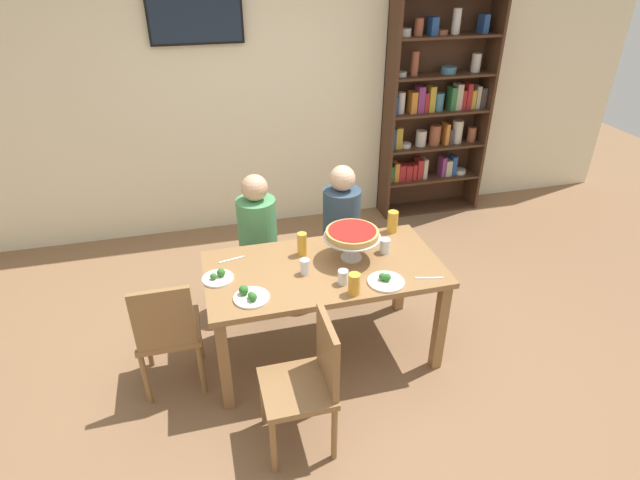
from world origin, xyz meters
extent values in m
plane|color=#846042|center=(0.00, 0.00, 0.00)|extent=(12.00, 12.00, 0.00)
cube|color=beige|center=(0.00, 2.20, 1.40)|extent=(8.00, 0.12, 2.80)
cube|color=olive|center=(0.00, 0.00, 0.72)|extent=(1.57, 0.81, 0.04)
cube|color=olive|center=(-0.73, -0.35, 0.35)|extent=(0.07, 0.07, 0.70)
cube|color=olive|center=(0.73, -0.35, 0.35)|extent=(0.07, 0.07, 0.70)
cube|color=olive|center=(-0.73, 0.35, 0.35)|extent=(0.07, 0.07, 0.70)
cube|color=olive|center=(0.73, 0.35, 0.35)|extent=(0.07, 0.07, 0.70)
cube|color=#422819|center=(1.21, 1.98, 1.10)|extent=(0.03, 0.30, 2.20)
cube|color=#422819|center=(2.28, 1.98, 1.10)|extent=(0.03, 0.30, 2.20)
cube|color=#422819|center=(1.75, 2.12, 1.10)|extent=(1.10, 0.02, 2.20)
cube|color=#422819|center=(1.75, 1.98, 0.01)|extent=(1.04, 0.28, 0.02)
cube|color=#422819|center=(1.75, 1.98, 0.38)|extent=(1.04, 0.28, 0.02)
cube|color=#422819|center=(1.75, 1.98, 0.75)|extent=(1.04, 0.28, 0.02)
cube|color=#422819|center=(1.75, 1.98, 1.11)|extent=(1.04, 0.28, 0.02)
cube|color=#422819|center=(1.75, 1.98, 1.48)|extent=(1.04, 0.28, 0.02)
cube|color=#422819|center=(1.75, 1.98, 1.85)|extent=(1.04, 0.28, 0.02)
cube|color=#2D6B38|center=(1.27, 1.98, 0.48)|extent=(0.05, 0.13, 0.18)
cube|color=orange|center=(1.33, 1.98, 0.49)|extent=(0.05, 0.13, 0.20)
cube|color=maroon|center=(1.39, 1.98, 0.48)|extent=(0.07, 0.13, 0.18)
cube|color=maroon|center=(1.47, 1.98, 0.47)|extent=(0.07, 0.13, 0.17)
cube|color=maroon|center=(1.53, 1.98, 0.48)|extent=(0.04, 0.13, 0.17)
cube|color=maroon|center=(1.60, 1.98, 0.50)|extent=(0.06, 0.13, 0.22)
cube|color=#B2A88E|center=(1.66, 1.98, 0.50)|extent=(0.05, 0.13, 0.22)
cube|color=#7A3370|center=(1.87, 1.98, 0.50)|extent=(0.04, 0.13, 0.22)
cube|color=#B2A88E|center=(1.94, 1.98, 0.48)|extent=(0.07, 0.13, 0.17)
cube|color=navy|center=(2.00, 1.98, 0.50)|extent=(0.05, 0.13, 0.22)
cylinder|color=silver|center=(2.10, 1.98, 0.41)|extent=(0.14, 0.14, 0.04)
cube|color=navy|center=(1.26, 1.98, 0.86)|extent=(0.04, 0.13, 0.21)
cube|color=#B7932D|center=(1.33, 1.98, 0.87)|extent=(0.07, 0.11, 0.22)
cylinder|color=silver|center=(1.42, 1.98, 0.78)|extent=(0.11, 0.11, 0.04)
cylinder|color=beige|center=(1.59, 1.98, 0.84)|extent=(0.11, 0.11, 0.16)
cylinder|color=brown|center=(1.75, 1.98, 0.86)|extent=(0.12, 0.12, 0.21)
cube|color=orange|center=(1.87, 1.98, 0.87)|extent=(0.04, 0.13, 0.22)
cube|color=#3D3838|center=(1.91, 1.98, 0.84)|extent=(0.04, 0.13, 0.16)
cylinder|color=beige|center=(2.00, 1.98, 0.88)|extent=(0.12, 0.12, 0.24)
cylinder|color=brown|center=(2.18, 1.98, 0.83)|extent=(0.09, 0.09, 0.15)
cube|color=navy|center=(1.26, 1.98, 1.21)|extent=(0.04, 0.13, 0.18)
cylinder|color=silver|center=(1.33, 1.98, 1.23)|extent=(0.08, 0.08, 0.21)
cube|color=orange|center=(1.45, 1.98, 1.23)|extent=(0.06, 0.13, 0.21)
cube|color=#7A3370|center=(1.53, 1.98, 1.25)|extent=(0.07, 0.13, 0.26)
cube|color=maroon|center=(1.59, 1.98, 1.22)|extent=(0.04, 0.13, 0.20)
cube|color=#B7932D|center=(1.65, 1.98, 1.25)|extent=(0.06, 0.13, 0.25)
cylinder|color=#3D7084|center=(1.74, 1.98, 1.21)|extent=(0.11, 0.11, 0.18)
cube|color=#2D6B38|center=(1.88, 1.98, 1.24)|extent=(0.06, 0.13, 0.23)
cube|color=#B2A88E|center=(1.95, 1.98, 1.25)|extent=(0.06, 0.12, 0.26)
cube|color=maroon|center=(2.01, 1.98, 1.22)|extent=(0.05, 0.12, 0.19)
cube|color=maroon|center=(2.06, 1.98, 1.25)|extent=(0.05, 0.13, 0.26)
cube|color=#B7932D|center=(2.11, 1.98, 1.22)|extent=(0.05, 0.13, 0.19)
cube|color=#B2A88E|center=(2.17, 1.98, 1.24)|extent=(0.04, 0.13, 0.23)
cube|color=#3D3838|center=(2.22, 1.98, 1.23)|extent=(0.06, 0.13, 0.21)
cylinder|color=beige|center=(1.30, 1.98, 1.51)|extent=(0.12, 0.12, 0.04)
cylinder|color=brown|center=(1.44, 1.98, 1.60)|extent=(0.08, 0.08, 0.23)
cylinder|color=#3D7084|center=(1.81, 1.98, 1.52)|extent=(0.16, 0.16, 0.07)
cylinder|color=beige|center=(2.11, 1.98, 1.58)|extent=(0.09, 0.09, 0.18)
cylinder|color=beige|center=(1.31, 1.98, 1.89)|extent=(0.13, 0.13, 0.07)
cylinder|color=brown|center=(1.45, 1.98, 1.93)|extent=(0.09, 0.09, 0.15)
cube|color=navy|center=(1.59, 1.98, 1.94)|extent=(0.07, 0.13, 0.16)
cylinder|color=brown|center=(1.69, 1.98, 1.88)|extent=(0.12, 0.12, 0.04)
cylinder|color=silver|center=(1.83, 1.98, 1.97)|extent=(0.08, 0.08, 0.23)
cube|color=navy|center=(2.12, 1.98, 1.94)|extent=(0.06, 0.13, 0.17)
cube|color=black|center=(-0.58, 2.11, 2.08)|extent=(0.81, 0.05, 0.49)
cube|color=#192333|center=(-0.58, 2.08, 2.08)|extent=(0.77, 0.01, 0.45)
cube|color=#382D28|center=(0.34, 0.70, 0.23)|extent=(0.34, 0.34, 0.45)
cylinder|color=#33475B|center=(0.34, 0.70, 0.70)|extent=(0.30, 0.30, 0.50)
sphere|color=beige|center=(0.34, 0.70, 1.05)|extent=(0.20, 0.20, 0.20)
cube|color=#382D28|center=(-0.34, 0.70, 0.23)|extent=(0.34, 0.34, 0.45)
cylinder|color=#4C935B|center=(-0.34, 0.70, 0.70)|extent=(0.30, 0.30, 0.50)
sphere|color=tan|center=(-0.34, 0.70, 1.05)|extent=(0.20, 0.20, 0.20)
cube|color=olive|center=(-1.05, -0.01, 0.43)|extent=(0.40, 0.40, 0.04)
cube|color=olive|center=(-1.05, -0.19, 0.66)|extent=(0.36, 0.04, 0.42)
cylinder|color=olive|center=(-1.22, 0.16, 0.21)|extent=(0.04, 0.04, 0.41)
cylinder|color=olive|center=(-0.87, 0.16, 0.21)|extent=(0.04, 0.04, 0.41)
cylinder|color=olive|center=(-1.22, -0.19, 0.21)|extent=(0.04, 0.04, 0.41)
cylinder|color=olive|center=(-0.87, -0.19, 0.21)|extent=(0.04, 0.04, 0.41)
cube|color=olive|center=(-0.35, -0.72, 0.43)|extent=(0.40, 0.40, 0.04)
cube|color=olive|center=(-0.17, -0.72, 0.66)|extent=(0.04, 0.36, 0.42)
cylinder|color=olive|center=(-0.52, -0.89, 0.21)|extent=(0.04, 0.04, 0.41)
cylinder|color=olive|center=(-0.52, -0.54, 0.21)|extent=(0.04, 0.04, 0.41)
cylinder|color=olive|center=(-0.17, -0.89, 0.21)|extent=(0.04, 0.04, 0.41)
cylinder|color=olive|center=(-0.17, -0.54, 0.21)|extent=(0.04, 0.04, 0.41)
cylinder|color=silver|center=(0.21, 0.06, 0.75)|extent=(0.15, 0.15, 0.01)
cylinder|color=silver|center=(0.21, 0.06, 0.83)|extent=(0.03, 0.03, 0.15)
cylinder|color=silver|center=(0.21, 0.06, 0.91)|extent=(0.39, 0.39, 0.01)
cylinder|color=tan|center=(0.21, 0.06, 0.93)|extent=(0.36, 0.36, 0.04)
cylinder|color=maroon|center=(0.21, 0.06, 0.96)|extent=(0.32, 0.32, 0.00)
cylinder|color=white|center=(-0.52, -0.23, 0.75)|extent=(0.22, 0.22, 0.01)
sphere|color=#2D7028|center=(-0.56, -0.19, 0.78)|extent=(0.06, 0.06, 0.06)
sphere|color=#2D7028|center=(-0.51, -0.27, 0.78)|extent=(0.05, 0.05, 0.05)
sphere|color=#2D7028|center=(-0.52, -0.24, 0.78)|extent=(0.04, 0.04, 0.04)
cylinder|color=white|center=(-0.70, 0.03, 0.75)|extent=(0.20, 0.20, 0.01)
sphere|color=#2D7028|center=(-0.67, 0.04, 0.78)|extent=(0.05, 0.05, 0.05)
sphere|color=#2D7028|center=(-0.72, 0.02, 0.77)|extent=(0.04, 0.04, 0.04)
cylinder|color=white|center=(0.33, -0.28, 0.75)|extent=(0.24, 0.24, 0.01)
sphere|color=#2D7028|center=(0.33, -0.28, 0.78)|extent=(0.05, 0.05, 0.05)
sphere|color=#2D7028|center=(0.32, -0.26, 0.78)|extent=(0.05, 0.05, 0.05)
sphere|color=#2D7028|center=(0.34, -0.28, 0.78)|extent=(0.05, 0.05, 0.05)
cylinder|color=gold|center=(0.10, -0.34, 0.81)|extent=(0.08, 0.08, 0.14)
cylinder|color=gold|center=(-0.10, 0.19, 0.82)|extent=(0.07, 0.07, 0.17)
cylinder|color=gold|center=(0.62, 0.34, 0.82)|extent=(0.08, 0.08, 0.16)
cylinder|color=white|center=(0.46, 0.07, 0.79)|extent=(0.07, 0.07, 0.10)
cylinder|color=white|center=(0.07, -0.22, 0.79)|extent=(0.07, 0.07, 0.10)
cylinder|color=white|center=(-0.14, -0.05, 0.79)|extent=(0.06, 0.06, 0.11)
cube|color=silver|center=(0.62, -0.30, 0.74)|extent=(0.18, 0.06, 0.00)
cube|color=silver|center=(-0.59, 0.24, 0.74)|extent=(0.18, 0.06, 0.00)
camera|label=1|loc=(-0.74, -2.74, 2.60)|focal=28.56mm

